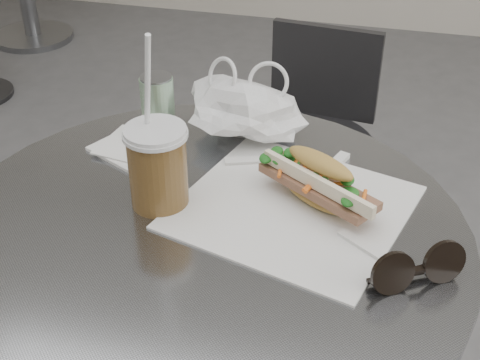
% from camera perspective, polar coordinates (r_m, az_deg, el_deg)
% --- Properties ---
extents(cafe_table, '(0.76, 0.76, 0.74)m').
position_cam_1_polar(cafe_table, '(1.14, -2.80, -15.08)').
color(cafe_table, slate).
rests_on(cafe_table, ground).
extents(chair_far, '(0.37, 0.39, 0.70)m').
position_cam_1_polar(chair_far, '(1.82, 5.60, 0.13)').
color(chair_far, '#2C2C2E').
rests_on(chair_far, ground).
extents(sandwich_paper, '(0.38, 0.37, 0.00)m').
position_cam_1_polar(sandwich_paper, '(0.98, 4.49, -2.32)').
color(sandwich_paper, white).
rests_on(sandwich_paper, cafe_table).
extents(banh_mi, '(0.24, 0.20, 0.08)m').
position_cam_1_polar(banh_mi, '(0.97, 6.73, -0.13)').
color(banh_mi, '#B69945').
rests_on(banh_mi, sandwich_paper).
extents(iced_coffee, '(0.09, 0.09, 0.27)m').
position_cam_1_polar(iced_coffee, '(0.97, -7.04, 1.26)').
color(iced_coffee, brown).
rests_on(iced_coffee, cafe_table).
extents(sunglasses, '(0.12, 0.09, 0.06)m').
position_cam_1_polar(sunglasses, '(0.87, 14.87, -7.39)').
color(sunglasses, black).
rests_on(sunglasses, cafe_table).
extents(plastic_bag, '(0.23, 0.20, 0.10)m').
position_cam_1_polar(plastic_bag, '(1.13, 0.22, 5.86)').
color(plastic_bag, white).
rests_on(plastic_bag, cafe_table).
extents(napkin_stack, '(0.15, 0.15, 0.01)m').
position_cam_1_polar(napkin_stack, '(1.14, -9.10, 2.85)').
color(napkin_stack, white).
rests_on(napkin_stack, cafe_table).
extents(drink_can, '(0.06, 0.06, 0.11)m').
position_cam_1_polar(drink_can, '(1.15, -7.02, 6.31)').
color(drink_can, '#61A769').
rests_on(drink_can, cafe_table).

